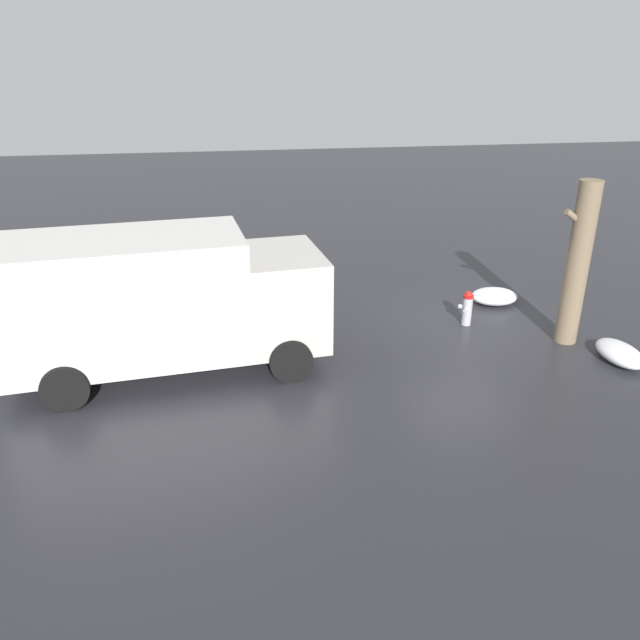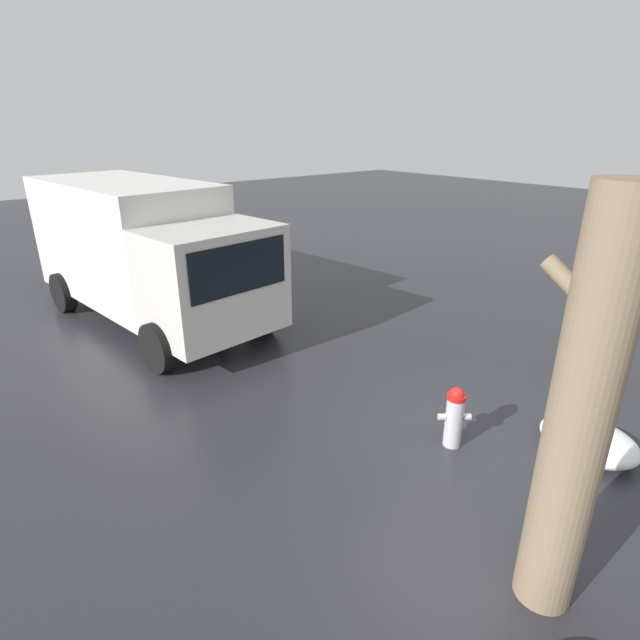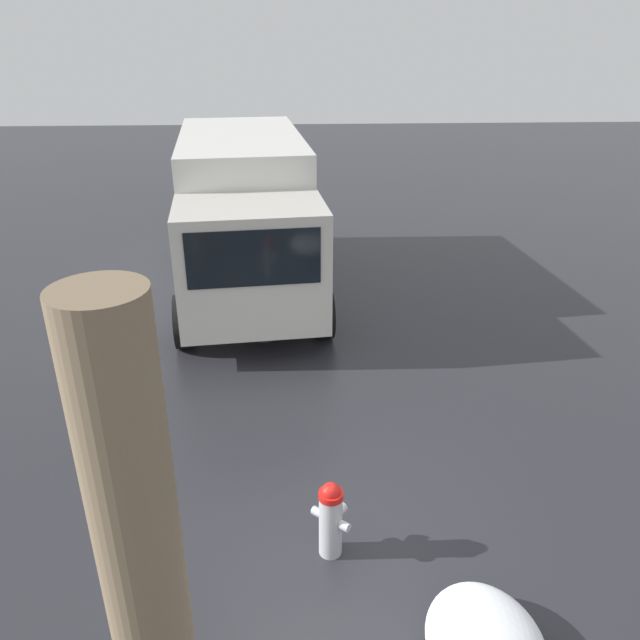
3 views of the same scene
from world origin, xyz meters
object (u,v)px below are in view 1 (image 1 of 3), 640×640
fire_hydrant (467,308)px  tree_trunk (578,264)px  delivery_truck (160,299)px  pedestrian (276,311)px

fire_hydrant → tree_trunk: bearing=-173.8°
fire_hydrant → delivery_truck: bearing=49.1°
fire_hydrant → tree_trunk: size_ratio=0.23×
fire_hydrant → tree_trunk: 2.73m
delivery_truck → tree_trunk: bearing=83.9°
tree_trunk → pedestrian: 6.79m
delivery_truck → pedestrian: delivery_truck is taller
fire_hydrant → pedestrian: size_ratio=0.47×
fire_hydrant → delivery_truck: delivery_truck is taller
fire_hydrant → pedestrian: pedestrian is taller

